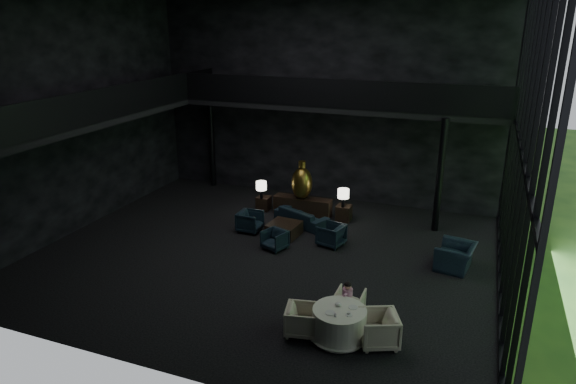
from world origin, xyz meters
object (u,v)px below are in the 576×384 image
(table_lamp_left, at_px, (261,186))
(table_lamp_right, at_px, (343,194))
(side_table_right, at_px, (344,213))
(dining_chair_west, at_px, (302,319))
(dining_chair_north, at_px, (350,302))
(dining_chair_east, at_px, (379,326))
(dining_table, at_px, (339,325))
(window_armchair, at_px, (456,251))
(side_table_left, at_px, (264,203))
(sofa, at_px, (301,214))
(child, at_px, (348,292))
(coffee_table, at_px, (284,229))
(console, at_px, (302,206))
(bronze_urn, at_px, (302,183))
(lounge_armchair_south, at_px, (275,240))
(lounge_armchair_east, at_px, (331,233))
(lounge_armchair_west, at_px, (250,220))

(table_lamp_left, xyz_separation_m, table_lamp_right, (3.20, 0.09, 0.05))
(side_table_right, relative_size, dining_chair_west, 0.74)
(dining_chair_north, height_order, dining_chair_east, dining_chair_east)
(dining_table, bearing_deg, window_armchair, 63.72)
(side_table_left, height_order, sofa, sofa)
(dining_chair_east, distance_m, child, 1.27)
(table_lamp_left, bearing_deg, dining_chair_east, -48.99)
(coffee_table, bearing_deg, dining_chair_north, -49.89)
(side_table_left, bearing_deg, dining_chair_north, -50.16)
(console, bearing_deg, dining_chair_west, -70.52)
(table_lamp_right, relative_size, dining_chair_west, 0.89)
(bronze_urn, height_order, sofa, bronze_urn)
(table_lamp_right, relative_size, dining_table, 0.48)
(table_lamp_right, height_order, lounge_armchair_south, table_lamp_right)
(console, relative_size, child, 4.01)
(console, distance_m, lounge_armchair_south, 3.15)
(console, distance_m, sofa, 0.90)
(bronze_urn, distance_m, table_lamp_left, 1.63)
(side_table_left, distance_m, table_lamp_right, 3.30)
(side_table_left, bearing_deg, bronze_urn, -2.77)
(sofa, bearing_deg, side_table_right, -122.00)
(lounge_armchair_east, bearing_deg, window_armchair, 99.13)
(side_table_left, xyz_separation_m, dining_chair_east, (5.93, -7.02, 0.22))
(side_table_right, height_order, lounge_armchair_west, lounge_armchair_west)
(table_lamp_right, distance_m, dining_chair_east, 7.46)
(bronze_urn, bearing_deg, dining_chair_east, -58.02)
(window_armchair, xyz_separation_m, coffee_table, (-5.67, 0.45, -0.35))
(sofa, distance_m, coffee_table, 1.19)
(table_lamp_right, xyz_separation_m, child, (1.78, -6.10, -0.35))
(console, relative_size, dining_chair_north, 3.43)
(side_table_left, xyz_separation_m, side_table_right, (3.20, 0.07, 0.02))
(side_table_right, xyz_separation_m, dining_chair_west, (0.96, -7.31, 0.10))
(table_lamp_left, bearing_deg, bronze_urn, 4.18)
(coffee_table, distance_m, child, 5.39)
(side_table_left, relative_size, sofa, 0.26)
(side_table_right, bearing_deg, dining_table, -75.70)
(window_armchair, bearing_deg, dining_table, -17.63)
(lounge_armchair_west, xyz_separation_m, child, (4.58, -4.11, 0.31))
(window_armchair, distance_m, dining_chair_north, 4.23)
(side_table_left, height_order, table_lamp_left, table_lamp_left)
(console, distance_m, dining_chair_north, 6.90)
(bronze_urn, height_order, dining_chair_east, bronze_urn)
(bronze_urn, height_order, table_lamp_right, bronze_urn)
(coffee_table, distance_m, dining_chair_north, 5.21)
(console, bearing_deg, lounge_armchair_east, -51.10)
(lounge_armchair_east, height_order, lounge_armchair_south, lounge_armchair_east)
(table_lamp_right, distance_m, lounge_armchair_south, 3.44)
(table_lamp_right, relative_size, window_armchair, 0.53)
(lounge_armchair_south, height_order, child, child)
(dining_chair_east, bearing_deg, side_table_left, -163.30)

